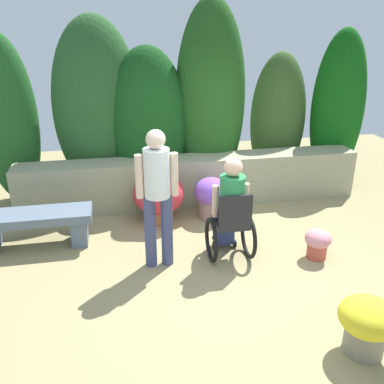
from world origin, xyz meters
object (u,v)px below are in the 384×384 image
object	(u,v)px
person_in_wheelchair	(230,212)
flower_pot_purple_near	(367,323)
stone_bench	(34,224)
flower_pot_red_accent	(318,242)
flower_pot_small_foreground	(211,196)
flower_pot_terracotta_by_wall	(159,196)
person_standing_companion	(157,190)

from	to	relation	value
person_in_wheelchair	flower_pot_purple_near	bearing A→B (deg)	-56.11
stone_bench	flower_pot_purple_near	size ratio (longest dim) A/B	2.75
flower_pot_purple_near	flower_pot_red_accent	world-z (taller)	flower_pot_purple_near
flower_pot_purple_near	flower_pot_small_foreground	bearing A→B (deg)	103.56
flower_pot_terracotta_by_wall	flower_pot_red_accent	size ratio (longest dim) A/B	1.95
flower_pot_purple_near	person_in_wheelchair	bearing A→B (deg)	112.55
flower_pot_purple_near	person_standing_companion	bearing A→B (deg)	132.18
person_standing_companion	flower_pot_purple_near	xyz separation A→B (m)	(1.64, -1.81, -0.67)
person_in_wheelchair	flower_pot_small_foreground	bearing A→B (deg)	99.47
stone_bench	person_in_wheelchair	size ratio (longest dim) A/B	1.13
flower_pot_terracotta_by_wall	flower_pot_purple_near	bearing A→B (deg)	-63.49
person_standing_companion	flower_pot_purple_near	world-z (taller)	person_standing_companion
stone_bench	flower_pot_red_accent	xyz separation A→B (m)	(3.52, -0.99, -0.11)
person_in_wheelchair	flower_pot_red_accent	distance (m)	1.18
person_in_wheelchair	flower_pot_small_foreground	distance (m)	1.19
person_standing_companion	stone_bench	bearing A→B (deg)	150.06
flower_pot_purple_near	flower_pot_terracotta_by_wall	distance (m)	3.37
person_standing_companion	flower_pot_terracotta_by_wall	xyz separation A→B (m)	(0.14, 1.20, -0.59)
person_in_wheelchair	person_standing_companion	world-z (taller)	person_standing_companion
stone_bench	flower_pot_small_foreground	xyz separation A→B (m)	(2.48, 0.41, 0.02)
person_in_wheelchair	person_standing_companion	xyz separation A→B (m)	(-0.88, -0.01, 0.36)
flower_pot_small_foreground	person_in_wheelchair	bearing A→B (deg)	-91.87
person_in_wheelchair	flower_pot_red_accent	bearing A→B (deg)	-0.82
person_standing_companion	flower_pot_small_foreground	distance (m)	1.62
flower_pot_red_accent	flower_pot_small_foreground	size ratio (longest dim) A/B	0.61
stone_bench	flower_pot_terracotta_by_wall	distance (m)	1.75
flower_pot_purple_near	flower_pot_terracotta_by_wall	world-z (taller)	flower_pot_terracotta_by_wall
person_in_wheelchair	flower_pot_purple_near	size ratio (longest dim) A/B	2.44
person_in_wheelchair	flower_pot_small_foreground	xyz separation A→B (m)	(0.04, 1.16, -0.28)
stone_bench	person_standing_companion	world-z (taller)	person_standing_companion
person_standing_companion	flower_pot_red_accent	size ratio (longest dim) A/B	4.42
person_in_wheelchair	flower_pot_red_accent	size ratio (longest dim) A/B	3.47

